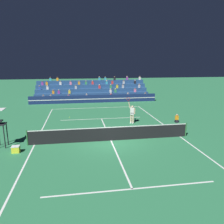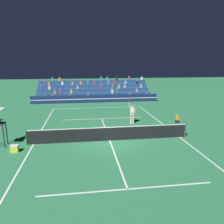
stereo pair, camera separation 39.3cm
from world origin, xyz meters
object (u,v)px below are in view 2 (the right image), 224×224
tennis_ball (70,117)px  equipment_cooler (15,148)px  tennis_player (132,113)px  ball_kid_courtside (177,119)px

tennis_ball → equipment_cooler: equipment_cooler is taller
tennis_player → equipment_cooler: (-9.15, -5.55, -0.76)m
equipment_cooler → tennis_ball: bearing=69.9°
ball_kid_courtside → tennis_ball: ball_kid_courtside is taller
ball_kid_courtside → tennis_ball: bearing=160.7°
ball_kid_courtside → tennis_player: (-4.32, 0.49, 0.66)m
tennis_ball → equipment_cooler: (-3.17, -8.66, 0.19)m
equipment_cooler → tennis_player: bearing=31.2°
tennis_ball → equipment_cooler: 9.23m
ball_kid_courtside → tennis_player: bearing=173.5°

